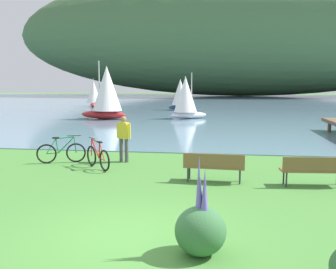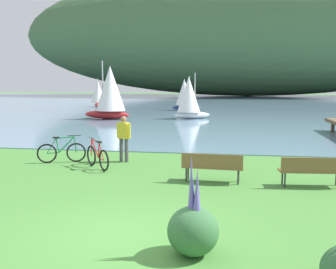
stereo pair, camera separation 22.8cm
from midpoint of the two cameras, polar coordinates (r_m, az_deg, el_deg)
ground_plane at (r=7.78m, az=-6.92°, el=-14.66°), size 200.00×200.00×0.00m
bay_water at (r=55.87m, az=6.17°, el=4.66°), size 180.00×80.00×0.04m
distant_hillside at (r=85.77m, az=10.79°, el=14.58°), size 98.21×28.00×26.73m
park_bench_near_camera at (r=11.55m, az=6.23°, el=-4.49°), size 1.83×0.60×0.88m
park_bench_further_along at (r=11.71m, az=20.14°, el=-4.75°), size 1.84×0.64×0.88m
bicycle_leaning_near_bench at (r=13.58m, az=-10.80°, el=-3.27°), size 1.26×1.33×1.01m
bicycle_beside_path at (r=14.79m, az=-15.87°, el=-2.53°), size 1.68×0.69×1.01m
person_at_shoreline at (r=14.43m, az=-7.00°, el=-0.21°), size 0.58×0.34×1.71m
echium_bush_closest_to_camera at (r=6.81m, az=3.85°, el=-13.56°), size 0.89×0.89×1.74m
sailboat_nearest_to_shore at (r=31.11m, az=2.44°, el=5.53°), size 3.16×2.58×3.69m
sailboat_mid_bay at (r=47.14m, az=-11.05°, el=5.95°), size 2.12×2.98×3.37m
sailboat_toward_hillside at (r=40.97m, az=1.72°, el=5.99°), size 3.16×2.19×3.57m
sailboat_far_off at (r=31.09m, az=-9.28°, el=6.23°), size 4.05×2.71×4.60m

